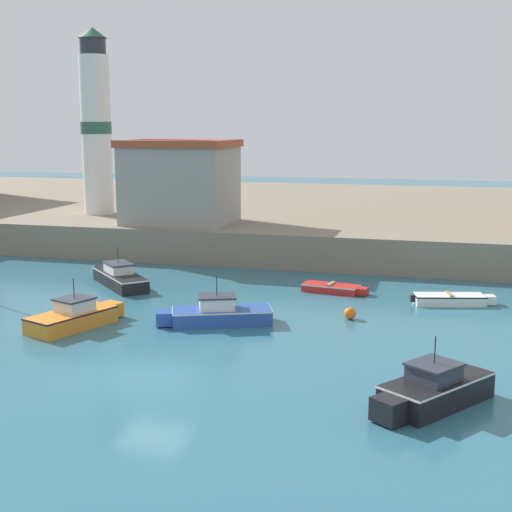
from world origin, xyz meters
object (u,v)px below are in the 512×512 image
(dinghy_red_0, at_px, (333,288))
(lighthouse, at_px, (96,125))
(harbor_shed_near_wharf, at_px, (180,181))
(dinghy_white_5, at_px, (451,299))
(motorboat_black_1, at_px, (433,389))
(mooring_buoy, at_px, (350,313))
(motorboat_blue_4, at_px, (218,313))
(motorboat_black_2, at_px, (119,277))
(motorboat_orange_3, at_px, (75,316))

(dinghy_red_0, height_order, lighthouse, lighthouse)
(dinghy_red_0, xyz_separation_m, harbor_shed_near_wharf, (-12.29, 8.90, 4.92))
(dinghy_white_5, bearing_deg, motorboat_black_1, -92.21)
(dinghy_white_5, relative_size, mooring_buoy, 7.49)
(dinghy_white_5, bearing_deg, harbor_shed_near_wharf, 151.74)
(motorboat_blue_4, bearing_deg, harbor_shed_near_wharf, 116.29)
(motorboat_black_1, relative_size, motorboat_black_2, 0.95)
(motorboat_blue_4, distance_m, harbor_shed_near_wharf, 19.06)
(motorboat_black_1, xyz_separation_m, dinghy_white_5, (0.54, 13.99, -0.28))
(dinghy_red_0, relative_size, motorboat_blue_4, 0.69)
(motorboat_black_2, xyz_separation_m, mooring_buoy, (13.71, -3.67, -0.21))
(motorboat_orange_3, height_order, dinghy_white_5, motorboat_orange_3)
(motorboat_blue_4, relative_size, harbor_shed_near_wharf, 0.72)
(dinghy_white_5, height_order, harbor_shed_near_wharf, harbor_shed_near_wharf)
(motorboat_black_2, distance_m, dinghy_white_5, 18.33)
(dinghy_red_0, height_order, motorboat_black_1, motorboat_black_1)
(mooring_buoy, bearing_deg, dinghy_red_0, 107.55)
(motorboat_orange_3, height_order, harbor_shed_near_wharf, harbor_shed_near_wharf)
(motorboat_orange_3, distance_m, harbor_shed_near_wharf, 19.49)
(motorboat_orange_3, bearing_deg, motorboat_blue_4, 20.24)
(dinghy_white_5, xyz_separation_m, mooring_buoy, (-4.61, -4.19, 0.00))
(motorboat_black_2, relative_size, lighthouse, 0.36)
(dinghy_red_0, relative_size, motorboat_black_2, 0.74)
(motorboat_orange_3, height_order, mooring_buoy, motorboat_orange_3)
(motorboat_blue_4, bearing_deg, motorboat_orange_3, -159.76)
(motorboat_black_2, xyz_separation_m, motorboat_blue_4, (7.94, -6.07, -0.00))
(dinghy_red_0, bearing_deg, motorboat_black_2, -172.45)
(harbor_shed_near_wharf, bearing_deg, lighthouse, 158.63)
(lighthouse, relative_size, harbor_shed_near_wharf, 1.87)
(dinghy_white_5, bearing_deg, motorboat_blue_4, -147.59)
(harbor_shed_near_wharf, bearing_deg, motorboat_black_2, -88.66)
(dinghy_red_0, height_order, mooring_buoy, mooring_buoy)
(motorboat_black_2, bearing_deg, motorboat_orange_3, -77.41)
(motorboat_black_1, relative_size, harbor_shed_near_wharf, 0.64)
(motorboat_black_1, distance_m, motorboat_black_2, 22.31)
(motorboat_black_1, height_order, harbor_shed_near_wharf, harbor_shed_near_wharf)
(dinghy_red_0, relative_size, lighthouse, 0.27)
(dinghy_white_5, height_order, mooring_buoy, dinghy_white_5)
(mooring_buoy, bearing_deg, harbor_shed_near_wharf, 134.56)
(mooring_buoy, bearing_deg, lighthouse, 141.76)
(lighthouse, bearing_deg, motorboat_blue_4, -50.59)
(motorboat_black_2, relative_size, dinghy_white_5, 1.17)
(motorboat_black_1, relative_size, motorboat_orange_3, 0.95)
(dinghy_red_0, relative_size, dinghy_white_5, 0.87)
(motorboat_black_2, height_order, dinghy_white_5, motorboat_black_2)
(motorboat_black_1, bearing_deg, mooring_buoy, 112.57)
(dinghy_red_0, height_order, motorboat_black_2, motorboat_black_2)
(motorboat_blue_4, relative_size, mooring_buoy, 9.45)
(dinghy_red_0, height_order, harbor_shed_near_wharf, harbor_shed_near_wharf)
(dinghy_red_0, height_order, motorboat_blue_4, motorboat_blue_4)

